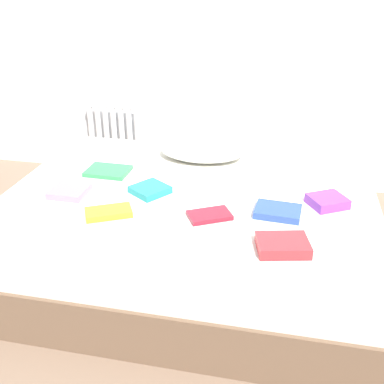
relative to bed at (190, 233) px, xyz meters
name	(u,v)px	position (x,y,z in m)	size (l,w,h in m)	color
ground_plane	(190,269)	(0.00, 0.00, -0.25)	(8.00, 8.00, 0.00)	#7F6651
bed	(190,233)	(0.00, 0.00, 0.00)	(2.00, 1.50, 0.50)	brown
radiator	(114,134)	(-0.89, 1.20, 0.12)	(0.44, 0.04, 0.52)	white
pillow	(202,150)	(-0.03, 0.50, 0.31)	(0.53, 0.35, 0.12)	white
textbook_maroon	(209,215)	(0.15, -0.25, 0.26)	(0.21, 0.13, 0.02)	maroon
textbook_pink	(69,191)	(-0.63, -0.15, 0.27)	(0.19, 0.18, 0.03)	pink
textbook_red	(283,245)	(0.51, -0.46, 0.28)	(0.22, 0.16, 0.05)	red
textbook_teal	(150,190)	(-0.21, -0.05, 0.27)	(0.17, 0.17, 0.04)	teal
textbook_green	(108,171)	(-0.53, 0.16, 0.26)	(0.25, 0.19, 0.02)	green
textbook_blue	(278,211)	(0.47, -0.15, 0.27)	(0.22, 0.16, 0.04)	#2847B7
textbook_orange	(109,212)	(-0.34, -0.33, 0.27)	(0.22, 0.12, 0.03)	orange
textbook_white	(165,237)	(-0.01, -0.48, 0.26)	(0.20, 0.15, 0.02)	white
textbook_purple	(327,202)	(0.71, 0.00, 0.28)	(0.18, 0.15, 0.05)	purple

